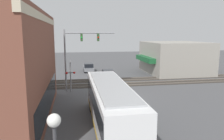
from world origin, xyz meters
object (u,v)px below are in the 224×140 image
(parked_car_blue, at_px, (108,74))
(parked_car_grey, at_px, (88,68))
(city_bus, at_px, (111,104))
(crossing_signal, at_px, (70,73))
(pedestrian_near_bus, at_px, (140,116))

(parked_car_blue, xyz_separation_m, parked_car_grey, (6.98, 2.60, 0.08))
(city_bus, distance_m, parked_car_blue, 18.39)
(city_bus, distance_m, crossing_signal, 11.71)
(city_bus, bearing_deg, crossing_signal, 15.09)
(crossing_signal, xyz_separation_m, pedestrian_near_bus, (-11.59, -5.21, -1.36))
(parked_car_grey, bearing_deg, pedestrian_near_bus, -175.13)
(parked_car_blue, xyz_separation_m, pedestrian_near_bus, (-18.46, 0.43, 0.30))
(crossing_signal, height_order, parked_car_grey, crossing_signal)
(parked_car_blue, height_order, parked_car_grey, parked_car_grey)
(city_bus, xyz_separation_m, crossing_signal, (11.30, 3.05, 0.42))
(city_bus, distance_m, parked_car_grey, 25.17)
(crossing_signal, xyz_separation_m, parked_car_grey, (13.85, -3.05, -1.58))
(city_bus, height_order, pedestrian_near_bus, city_bus)
(parked_car_blue, relative_size, pedestrian_near_bus, 2.36)
(pedestrian_near_bus, bearing_deg, city_bus, 82.27)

